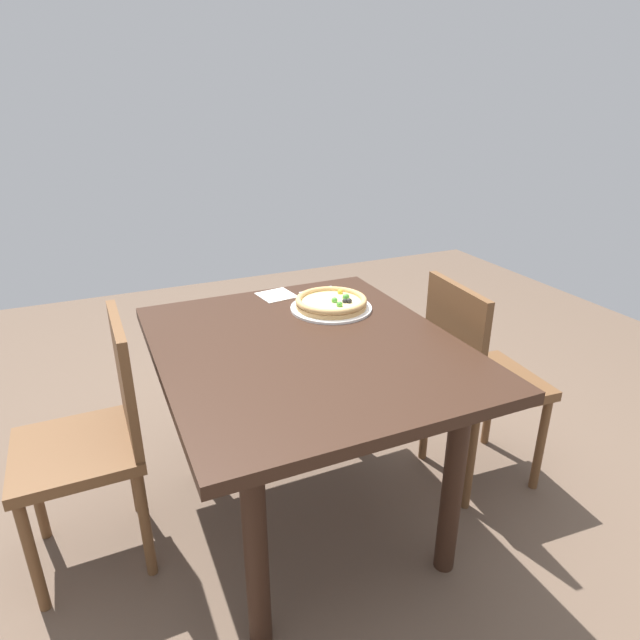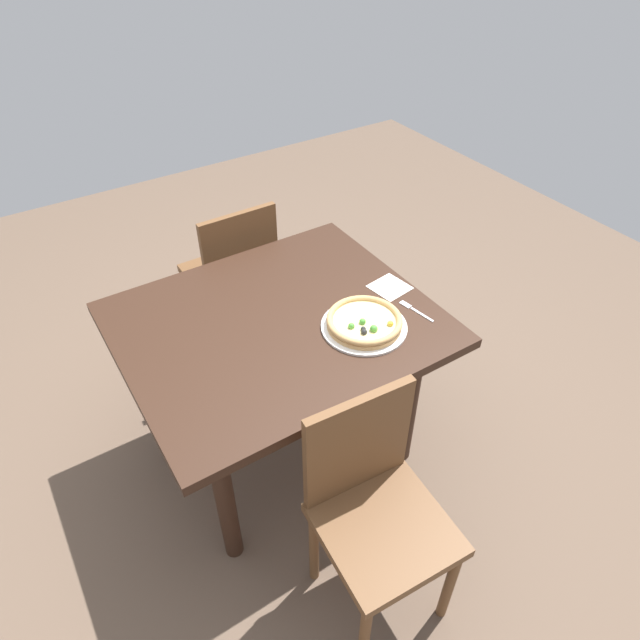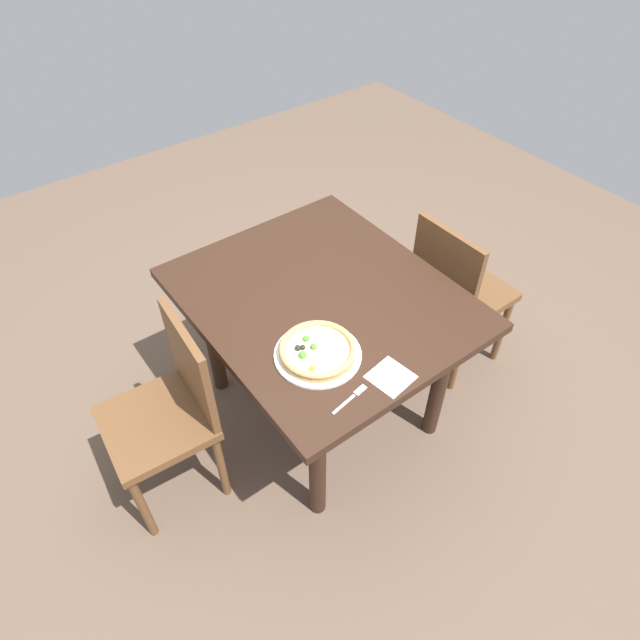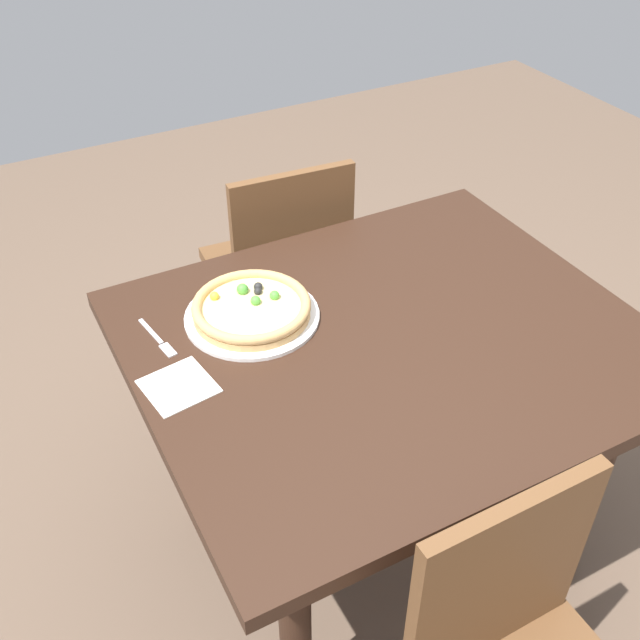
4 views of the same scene
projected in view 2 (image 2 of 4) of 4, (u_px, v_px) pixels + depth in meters
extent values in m
plane|color=brown|center=(285.00, 444.00, 2.61)|extent=(6.00, 6.00, 0.00)
cube|color=#331E14|center=(277.00, 325.00, 2.14)|extent=(1.17, 1.00, 0.04)
cylinder|color=#331E14|center=(225.00, 499.00, 1.98)|extent=(0.07, 0.07, 0.71)
cylinder|color=#331E14|center=(409.00, 402.00, 2.33)|extent=(0.07, 0.07, 0.71)
cylinder|color=#331E14|center=(158.00, 382.00, 2.42)|extent=(0.07, 0.07, 0.71)
cylinder|color=#331E14|center=(322.00, 315.00, 2.77)|extent=(0.07, 0.07, 0.71)
cylinder|color=brown|center=(449.00, 585.00, 1.89)|extent=(0.04, 0.04, 0.43)
cylinder|color=brown|center=(364.00, 636.00, 1.77)|extent=(0.04, 0.04, 0.43)
cylinder|color=brown|center=(393.00, 506.00, 2.12)|extent=(0.04, 0.04, 0.43)
cylinder|color=brown|center=(314.00, 546.00, 2.00)|extent=(0.04, 0.04, 0.43)
cube|color=brown|center=(385.00, 529.00, 1.79)|extent=(0.43, 0.43, 0.04)
cube|color=brown|center=(358.00, 444.00, 1.77)|extent=(0.38, 0.06, 0.42)
cylinder|color=brown|center=(192.00, 304.00, 3.07)|extent=(0.04, 0.04, 0.43)
cylinder|color=brown|center=(247.00, 284.00, 3.21)|extent=(0.04, 0.04, 0.43)
cylinder|color=brown|center=(218.00, 339.00, 2.85)|extent=(0.04, 0.04, 0.43)
cylinder|color=brown|center=(276.00, 316.00, 2.99)|extent=(0.04, 0.04, 0.43)
cube|color=brown|center=(229.00, 274.00, 2.88)|extent=(0.40, 0.40, 0.04)
cube|color=brown|center=(241.00, 253.00, 2.61)|extent=(0.38, 0.03, 0.42)
cylinder|color=white|center=(364.00, 326.00, 2.09)|extent=(0.32, 0.32, 0.01)
cylinder|color=tan|center=(364.00, 324.00, 2.08)|extent=(0.28, 0.28, 0.02)
cylinder|color=beige|center=(364.00, 321.00, 2.07)|extent=(0.25, 0.25, 0.01)
torus|color=tan|center=(364.00, 320.00, 2.07)|extent=(0.28, 0.28, 0.02)
sphere|color=#4C9E38|center=(351.00, 326.00, 2.04)|extent=(0.02, 0.02, 0.02)
sphere|color=gold|center=(390.00, 324.00, 2.05)|extent=(0.02, 0.02, 0.02)
sphere|color=#262626|center=(363.00, 329.00, 2.02)|extent=(0.02, 0.02, 0.02)
sphere|color=#4C9E38|center=(363.00, 322.00, 2.05)|extent=(0.02, 0.02, 0.02)
sphere|color=#4C9E38|center=(374.00, 329.00, 2.02)|extent=(0.03, 0.03, 0.03)
sphere|color=#262626|center=(364.00, 332.00, 2.01)|extent=(0.02, 0.02, 0.02)
cube|color=silver|center=(422.00, 315.00, 2.15)|extent=(0.03, 0.11, 0.00)
cube|color=silver|center=(405.00, 305.00, 2.20)|extent=(0.03, 0.05, 0.00)
cube|color=white|center=(390.00, 287.00, 2.28)|extent=(0.16, 0.16, 0.00)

